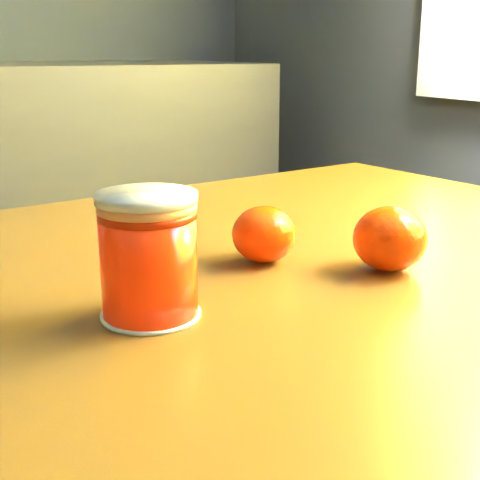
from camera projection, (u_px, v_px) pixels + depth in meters
name	position (u px, v px, depth m)	size (l,w,h in m)	color
table	(235.00, 365.00, 0.62)	(1.09, 0.84, 0.75)	brown
juice_glass	(149.00, 257.00, 0.48)	(0.07, 0.07, 0.09)	#FF2605
orange_front	(264.00, 234.00, 0.61)	(0.06, 0.06, 0.05)	#EC3704
orange_back	(390.00, 239.00, 0.58)	(0.06, 0.06, 0.06)	#EC3704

